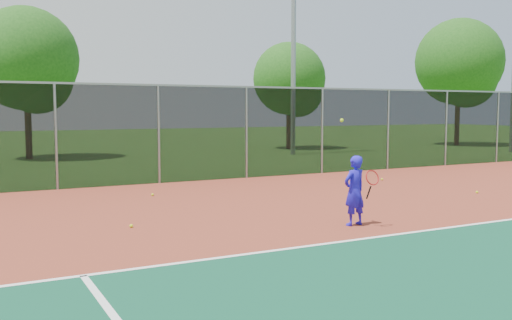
{
  "coord_description": "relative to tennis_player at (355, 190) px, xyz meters",
  "views": [
    {
      "loc": [
        -8.42,
        -4.8,
        2.29
      ],
      "look_at": [
        -3.3,
        5.0,
        1.3
      ],
      "focal_mm": 40.0,
      "sensor_mm": 36.0,
      "label": 1
    }
  ],
  "objects": [
    {
      "name": "court_apron",
      "position": [
        1.62,
        -2.06,
        -0.7
      ],
      "size": [
        30.0,
        20.0,
        0.02
      ],
      "primitive_type": "cube",
      "color": "brown",
      "rests_on": "ground"
    },
    {
      "name": "practice_ball_3",
      "position": [
        -3.93,
        1.79,
        -0.66
      ],
      "size": [
        0.07,
        0.07,
        0.07
      ],
      "primitive_type": "sphere",
      "color": "#C2E61A",
      "rests_on": "court_apron"
    },
    {
      "name": "floodlight_n",
      "position": [
        8.15,
        15.71,
        5.97
      ],
      "size": [
        0.9,
        0.4,
        11.83
      ],
      "color": "gray",
      "rests_on": "ground"
    },
    {
      "name": "tree_back_left",
      "position": [
        -3.85,
        19.14,
        3.65
      ],
      "size": [
        4.73,
        4.73,
        6.95
      ],
      "color": "#341F12",
      "rests_on": "ground"
    },
    {
      "name": "practice_ball_2",
      "position": [
        5.14,
        5.29,
        -0.66
      ],
      "size": [
        0.07,
        0.07,
        0.07
      ],
      "primitive_type": "sphere",
      "color": "#C2E61A",
      "rests_on": "court_apron"
    },
    {
      "name": "fence_back",
      "position": [
        1.62,
        7.94,
        0.85
      ],
      "size": [
        30.0,
        0.06,
        3.03
      ],
      "color": "black",
      "rests_on": "court_apron"
    },
    {
      "name": "practice_ball_6",
      "position": [
        5.56,
        1.88,
        -0.66
      ],
      "size": [
        0.07,
        0.07,
        0.07
      ],
      "primitive_type": "sphere",
      "color": "#C2E61A",
      "rests_on": "court_apron"
    },
    {
      "name": "practice_ball_1",
      "position": [
        -2.36,
        5.49,
        -0.66
      ],
      "size": [
        0.07,
        0.07,
        0.07
      ],
      "primitive_type": "sphere",
      "color": "#C2E61A",
      "rests_on": "court_apron"
    },
    {
      "name": "tennis_player",
      "position": [
        0.0,
        0.0,
        0.0
      ],
      "size": [
        0.59,
        0.61,
        2.09
      ],
      "color": "#2116D5",
      "rests_on": "court_apron"
    },
    {
      "name": "tree_back_right",
      "position": [
        21.36,
        17.21,
        4.29
      ],
      "size": [
        5.42,
        5.42,
        7.96
      ],
      "color": "#341F12",
      "rests_on": "ground"
    },
    {
      "name": "tree_back_mid",
      "position": [
        10.27,
        19.43,
        3.14
      ],
      "size": [
        4.17,
        4.17,
        6.13
      ],
      "color": "#341F12",
      "rests_on": "ground"
    }
  ]
}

